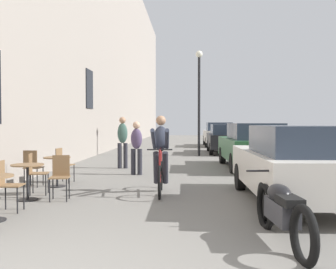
{
  "coord_description": "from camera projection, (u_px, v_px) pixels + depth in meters",
  "views": [
    {
      "loc": [
        1.16,
        -3.16,
        1.55
      ],
      "look_at": [
        0.46,
        10.11,
        1.14
      ],
      "focal_mm": 40.49,
      "sensor_mm": 36.0,
      "label": 1
    }
  ],
  "objects": [
    {
      "name": "parked_car_second",
      "position": [
        252.0,
        145.0,
        12.87
      ],
      "size": [
        1.92,
        4.36,
        1.53
      ],
      "color": "#23512D",
      "rests_on": "ground_plane"
    },
    {
      "name": "cafe_chair_mid_toward_wall",
      "position": [
        60.0,
        174.0,
        7.61
      ],
      "size": [
        0.43,
        0.43,
        0.89
      ],
      "color": "black",
      "rests_on": "ground_plane"
    },
    {
      "name": "cafe_chair_near_toward_street",
      "position": [
        7.0,
        182.0,
        6.58
      ],
      "size": [
        0.41,
        0.41,
        0.89
      ],
      "color": "black",
      "rests_on": "ground_plane"
    },
    {
      "name": "cafe_table_far",
      "position": [
        57.0,
        165.0,
        9.17
      ],
      "size": [
        0.64,
        0.64,
        0.72
      ],
      "color": "black",
      "rests_on": "ground_plane"
    },
    {
      "name": "parked_car_third",
      "position": [
        225.0,
        138.0,
        19.2
      ],
      "size": [
        1.79,
        4.16,
        1.47
      ],
      "color": "black",
      "rests_on": "ground_plane"
    },
    {
      "name": "cafe_table_mid",
      "position": [
        27.0,
        174.0,
        7.56
      ],
      "size": [
        0.64,
        0.64,
        0.72
      ],
      "color": "black",
      "rests_on": "ground_plane"
    },
    {
      "name": "cyclist_on_bicycle",
      "position": [
        161.0,
        156.0,
        8.34
      ],
      "size": [
        0.52,
        1.76,
        1.74
      ],
      "color": "black",
      "rests_on": "ground_plane"
    },
    {
      "name": "pedestrian_near",
      "position": [
        136.0,
        145.0,
        11.25
      ],
      "size": [
        0.36,
        0.27,
        1.59
      ],
      "color": "#26262D",
      "rests_on": "ground_plane"
    },
    {
      "name": "pedestrian_mid",
      "position": [
        123.0,
        139.0,
        12.85
      ],
      "size": [
        0.36,
        0.28,
        1.75
      ],
      "color": "#26262D",
      "rests_on": "ground_plane"
    },
    {
      "name": "parked_car_fourth",
      "position": [
        218.0,
        134.0,
        24.99
      ],
      "size": [
        1.87,
        4.41,
        1.57
      ],
      "color": "beige",
      "rests_on": "ground_plane"
    },
    {
      "name": "street_lamp",
      "position": [
        199.0,
        89.0,
        17.63
      ],
      "size": [
        0.32,
        0.32,
        4.9
      ],
      "color": "black",
      "rests_on": "ground_plane"
    },
    {
      "name": "cafe_chair_mid_toward_street",
      "position": [
        35.0,
        171.0,
        8.14
      ],
      "size": [
        0.45,
        0.45,
        0.89
      ],
      "color": "black",
      "rests_on": "ground_plane"
    },
    {
      "name": "parked_motorcycle",
      "position": [
        282.0,
        211.0,
        4.88
      ],
      "size": [
        0.62,
        2.14,
        0.92
      ],
      "color": "black",
      "rests_on": "ground_plane"
    },
    {
      "name": "parked_car_nearest",
      "position": [
        294.0,
        163.0,
        7.19
      ],
      "size": [
        1.83,
        4.23,
        1.5
      ],
      "color": "beige",
      "rests_on": "ground_plane"
    },
    {
      "name": "building_facade_left",
      "position": [
        87.0,
        11.0,
        17.21
      ],
      "size": [
        0.54,
        68.0,
        13.3
      ],
      "color": "gray",
      "rests_on": "ground_plane"
    },
    {
      "name": "cafe_chair_far_toward_street",
      "position": [
        32.0,
        166.0,
        9.12
      ],
      "size": [
        0.4,
        0.4,
        0.89
      ],
      "color": "black",
      "rests_on": "ground_plane"
    },
    {
      "name": "cafe_chair_far_toward_wall",
      "position": [
        63.0,
        163.0,
        9.81
      ],
      "size": [
        0.43,
        0.43,
        0.89
      ],
      "color": "black",
      "rests_on": "ground_plane"
    }
  ]
}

